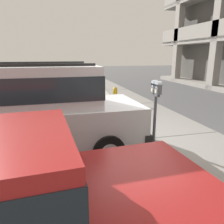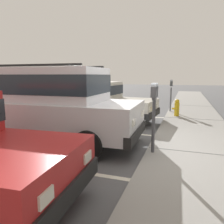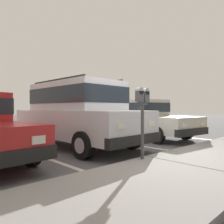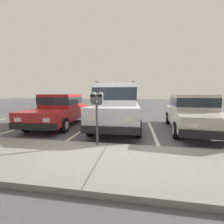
% 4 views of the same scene
% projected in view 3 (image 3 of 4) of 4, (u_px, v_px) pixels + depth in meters
% --- Properties ---
extents(ground_plane, '(80.00, 80.00, 0.10)m').
position_uv_depth(ground_plane, '(138.00, 162.00, 5.06)').
color(ground_plane, '#565659').
extents(sidewalk, '(40.00, 2.20, 0.12)m').
position_uv_depth(sidewalk, '(192.00, 168.00, 4.12)').
color(sidewalk, gray).
rests_on(sidewalk, ground_plane).
extents(parking_stall_lines, '(12.00, 4.80, 0.01)m').
position_uv_depth(parking_stall_lines, '(51.00, 160.00, 5.06)').
color(parking_stall_lines, silver).
rests_on(parking_stall_lines, ground_plane).
extents(silver_suv, '(2.12, 4.83, 2.03)m').
position_uv_depth(silver_suv, '(77.00, 112.00, 6.76)').
color(silver_suv, silver).
rests_on(silver_suv, ground_plane).
extents(red_sedan, '(2.15, 4.62, 1.54)m').
position_uv_depth(red_sedan, '(142.00, 117.00, 8.94)').
color(red_sedan, beige).
rests_on(red_sedan, ground_plane).
extents(parking_meter_near, '(0.35, 0.12, 1.50)m').
position_uv_depth(parking_meter_near, '(142.00, 106.00, 4.59)').
color(parking_meter_near, '#47474C').
rests_on(parking_meter_near, sidewalk).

